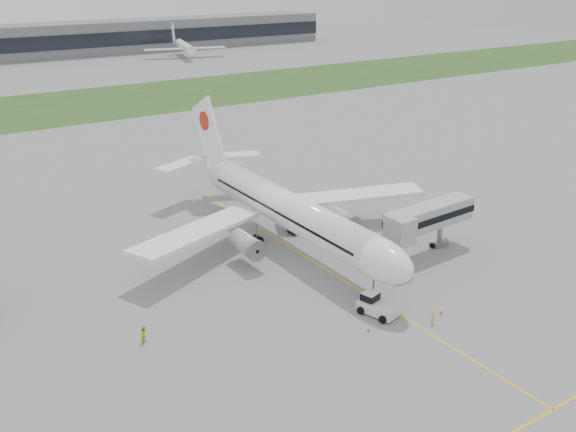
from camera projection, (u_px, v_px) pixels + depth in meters
ground at (302, 255)px, 89.20m from camera, size 600.00×600.00×0.00m
apron_markings at (324, 268)px, 85.32m from camera, size 70.00×70.00×0.04m
grass_strip at (63, 107)px, 182.38m from camera, size 600.00×50.00×0.02m
airliner at (283, 207)px, 90.92m from camera, size 48.13×53.95×17.88m
pushback_tug at (376, 305)px, 73.92m from camera, size 3.97×5.02×2.31m
jet_bridge at (426, 218)px, 87.34m from camera, size 15.78×5.31×7.30m
safety_cone_left at (369, 330)px, 70.40m from camera, size 0.35×0.35×0.48m
safety_cone_right at (441, 312)px, 73.95m from camera, size 0.37×0.37×0.50m
ground_crew_near at (432, 318)px, 71.79m from camera, size 0.65×0.60×1.50m
ground_crew_far at (145, 334)px, 68.34m from camera, size 1.18×1.18×1.93m
distant_aircraft_right at (186, 58)px, 278.49m from camera, size 41.87×38.97×13.39m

